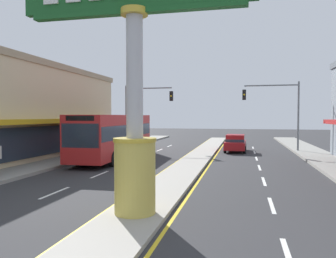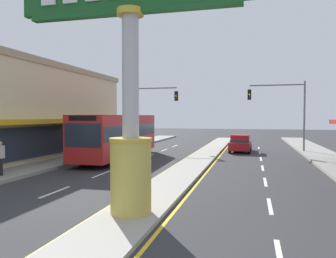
# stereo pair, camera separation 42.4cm
# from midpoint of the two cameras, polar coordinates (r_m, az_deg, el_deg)

# --- Properties ---
(median_strip) EXTENTS (2.01, 52.00, 0.14)m
(median_strip) POSITION_cam_midpoint_polar(r_m,az_deg,el_deg) (21.46, 3.32, -6.10)
(median_strip) COLOR #A39E93
(median_strip) RESTS_ON ground
(sidewalk_left) EXTENTS (2.75, 60.00, 0.18)m
(sidewalk_left) POSITION_cam_midpoint_polar(r_m,az_deg,el_deg) (22.88, -20.48, -5.66)
(sidewalk_left) COLOR gray
(sidewalk_left) RESTS_ON ground
(lane_markings) EXTENTS (8.75, 52.00, 0.01)m
(lane_markings) POSITION_cam_midpoint_polar(r_m,az_deg,el_deg) (20.15, 2.69, -6.83)
(lane_markings) COLOR silver
(lane_markings) RESTS_ON ground
(district_sign) EXTENTS (7.41, 1.35, 7.83)m
(district_sign) POSITION_cam_midpoint_polar(r_m,az_deg,el_deg) (10.35, -6.97, 7.01)
(district_sign) COLOR gold
(district_sign) RESTS_ON median_strip
(traffic_light_left_side) EXTENTS (4.86, 0.46, 6.20)m
(traffic_light_left_side) POSITION_cam_midpoint_polar(r_m,az_deg,el_deg) (32.40, -4.71, 4.12)
(traffic_light_left_side) COLOR slate
(traffic_light_left_side) RESTS_ON ground
(traffic_light_right_side) EXTENTS (4.86, 0.46, 6.20)m
(traffic_light_right_side) POSITION_cam_midpoint_polar(r_m,az_deg,el_deg) (30.60, 17.99, 4.13)
(traffic_light_right_side) COLOR slate
(traffic_light_right_side) RESTS_ON ground
(bus_near_right_lane) EXTENTS (2.83, 11.27, 3.26)m
(bus_near_right_lane) POSITION_cam_midpoint_polar(r_m,az_deg,el_deg) (24.67, -9.73, -0.84)
(bus_near_right_lane) COLOR #B21E1E
(bus_near_right_lane) RESTS_ON ground
(sedan_near_left_lane) EXTENTS (1.93, 4.35, 1.53)m
(sedan_near_left_lane) POSITION_cam_midpoint_polar(r_m,az_deg,el_deg) (30.03, 11.17, -2.37)
(sedan_near_left_lane) COLOR maroon
(sedan_near_left_lane) RESTS_ON ground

